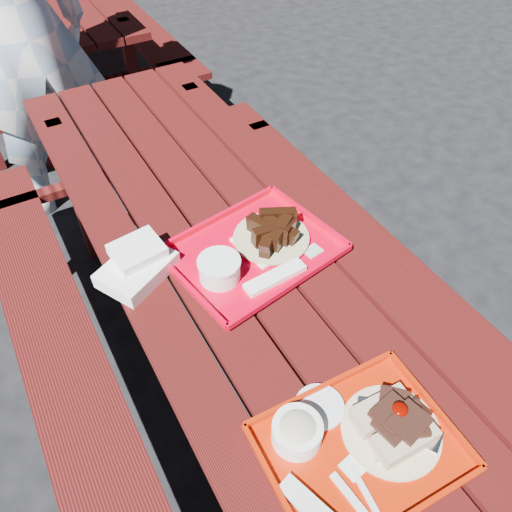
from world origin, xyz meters
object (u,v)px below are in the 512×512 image
Objects in this scene: picnic_table_near at (234,282)px; picnic_table_far at (37,9)px; far_tray at (252,251)px; near_tray at (356,436)px; person at (18,31)px.

picnic_table_far is at bearing 90.00° from picnic_table_near.
picnic_table_near is 4.58× the size of far_tray.
picnic_table_near is at bearing 104.63° from far_tray.
picnic_table_far is 5.66× the size of near_tray.
near_tray is at bearing -95.20° from picnic_table_near.
near_tray reaches higher than far_tray.
far_tray is at bearing 93.39° from person.
picnic_table_far is (0.00, 2.80, 0.00)m from picnic_table_near.
person reaches higher than near_tray.
far_tray is 0.28× the size of person.
person is at bearing 100.68° from far_tray.
picnic_table_near is 0.23m from far_tray.
near_tray is 0.81× the size of far_tray.
far_tray is at bearing -89.55° from picnic_table_far.
far_tray is (0.09, 0.60, -0.01)m from near_tray.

